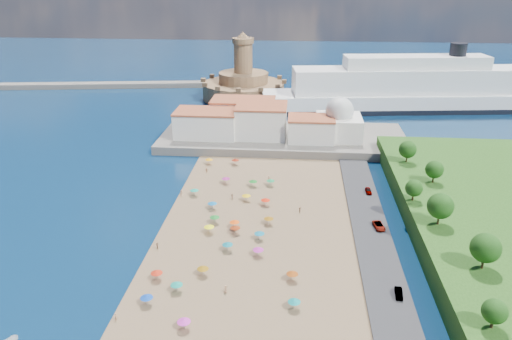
{
  "coord_description": "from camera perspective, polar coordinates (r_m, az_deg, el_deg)",
  "views": [
    {
      "loc": [
        15.12,
        -103.48,
        60.5
      ],
      "look_at": [
        4.0,
        25.0,
        8.0
      ],
      "focal_mm": 35.0,
      "sensor_mm": 36.0,
      "label": 1
    }
  ],
  "objects": [
    {
      "name": "ground",
      "position": [
        120.82,
        -2.94,
        -7.93
      ],
      "size": [
        700.0,
        700.0,
        0.0
      ],
      "primitive_type": "plane",
      "color": "#071938",
      "rests_on": "ground"
    },
    {
      "name": "terrace",
      "position": [
        186.16,
        3.12,
        3.64
      ],
      "size": [
        90.0,
        36.0,
        3.0
      ],
      "primitive_type": "cube",
      "color": "#59544C",
      "rests_on": "ground"
    },
    {
      "name": "jetty",
      "position": [
        221.31,
        -2.29,
        6.59
      ],
      "size": [
        18.0,
        70.0,
        2.4
      ],
      "primitive_type": "cube",
      "color": "#59544C",
      "rests_on": "ground"
    },
    {
      "name": "breakwater",
      "position": [
        291.45,
        -20.87,
        9.0
      ],
      "size": [
        199.03,
        34.77,
        2.6
      ],
      "primitive_type": "cube",
      "rotation": [
        0.0,
        0.0,
        0.14
      ],
      "color": "#59544C",
      "rests_on": "ground"
    },
    {
      "name": "waterfront_buildings",
      "position": [
        185.67,
        -0.88,
        5.68
      ],
      "size": [
        57.0,
        29.0,
        11.0
      ],
      "color": "silver",
      "rests_on": "terrace"
    },
    {
      "name": "domed_building",
      "position": [
        182.54,
        9.46,
        5.45
      ],
      "size": [
        16.0,
        16.0,
        15.0
      ],
      "color": "silver",
      "rests_on": "terrace"
    },
    {
      "name": "fortress",
      "position": [
        248.89,
        -1.45,
        9.66
      ],
      "size": [
        40.0,
        40.0,
        32.4
      ],
      "color": "#96714B",
      "rests_on": "ground"
    },
    {
      "name": "cruise_ship",
      "position": [
        238.97,
        17.51,
        8.65
      ],
      "size": [
        138.1,
        36.98,
        29.84
      ],
      "color": "black",
      "rests_on": "ground"
    },
    {
      "name": "beach_parasols",
      "position": [
        108.84,
        -4.27,
        -10.34
      ],
      "size": [
        31.59,
        116.11,
        2.2
      ],
      "color": "gray",
      "rests_on": "beach"
    },
    {
      "name": "beachgoers",
      "position": [
        123.89,
        -4.66,
        -6.56
      ],
      "size": [
        36.29,
        98.33,
        1.88
      ],
      "color": "tan",
      "rests_on": "beach"
    },
    {
      "name": "parked_cars",
      "position": [
        127.15,
        13.89,
        -6.27
      ],
      "size": [
        3.05,
        52.49,
        1.37
      ],
      "color": "gray",
      "rests_on": "promenade"
    },
    {
      "name": "hillside_trees",
      "position": [
        112.25,
        21.76,
        -6.23
      ],
      "size": [
        12.44,
        104.16,
        7.6
      ],
      "color": "#382314",
      "rests_on": "hillside"
    }
  ]
}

